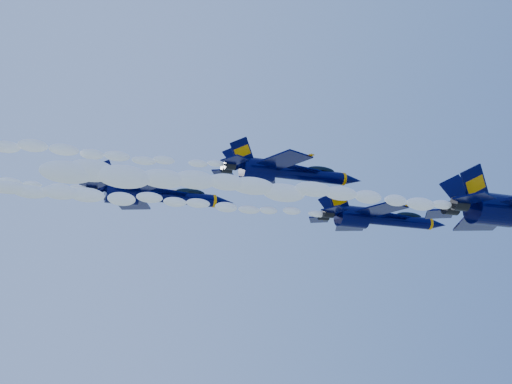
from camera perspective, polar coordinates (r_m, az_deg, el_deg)
name	(u,v)px	position (r m, az deg, el deg)	size (l,w,h in m)	color
smoke_trail_jet_lead	(264,188)	(57.46, 0.62, 0.31)	(35.15, 2.00, 1.80)	white
jet_second	(377,218)	(76.19, 9.67, -2.08)	(14.88, 12.20, 5.53)	black
smoke_trail_jet_second	(153,200)	(68.09, -8.27, -0.65)	(35.15, 1.54, 1.38)	white
jet_third	(285,172)	(75.31, 2.36, 1.62)	(15.84, 12.99, 5.88)	black
smoke_trail_jet_third	(46,148)	(70.40, -16.42, 3.39)	(35.15, 1.64, 1.47)	white
jet_fourth	(152,194)	(81.95, -8.31, -0.20)	(17.20, 14.11, 6.39)	black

